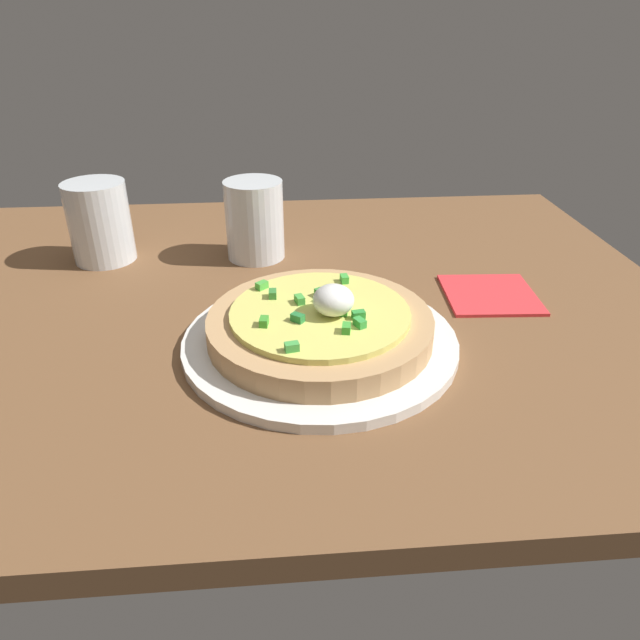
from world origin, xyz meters
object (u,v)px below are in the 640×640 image
object	(u,v)px
napkin	(490,294)
plate	(320,341)
cup_near	(255,222)
cup_far	(101,226)
pizza	(320,324)

from	to	relation	value
napkin	plate	bearing A→B (deg)	-155.74
cup_near	cup_far	xyz separation A→B (cm)	(-20.92, 0.70, -0.26)
plate	cup_far	size ratio (longest dim) A/B	2.64
pizza	napkin	xyz separation A→B (cm)	(21.72, 9.83, -2.48)
plate	pizza	size ratio (longest dim) A/B	1.23
cup_near	cup_far	bearing A→B (deg)	178.10
cup_near	cup_far	size ratio (longest dim) A/B	0.99
pizza	cup_far	world-z (taller)	cup_far
plate	cup_far	distance (cm)	37.91
cup_near	napkin	world-z (taller)	cup_near
plate	napkin	size ratio (longest dim) A/B	2.64
napkin	cup_near	bearing A→B (deg)	152.74
plate	napkin	xyz separation A→B (cm)	(21.76, 9.80, -0.35)
napkin	pizza	bearing A→B (deg)	-155.65
plate	cup_near	xyz separation A→B (cm)	(-6.98, 24.61, 4.52)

